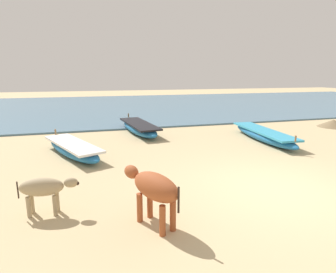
% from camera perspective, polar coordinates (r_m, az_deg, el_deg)
% --- Properties ---
extents(ground, '(80.00, 80.00, 0.00)m').
position_cam_1_polar(ground, '(7.00, 21.00, -9.94)').
color(ground, tan).
extents(sea_water, '(60.00, 20.00, 0.08)m').
position_cam_1_polar(sea_water, '(23.51, -6.03, 6.29)').
color(sea_water, slate).
rests_on(sea_water, ground).
extents(fishing_boat_2, '(1.38, 3.99, 0.65)m').
position_cam_1_polar(fishing_boat_2, '(12.56, -5.85, 1.81)').
color(fishing_boat_2, '#1E669E').
rests_on(fishing_boat_2, ground).
extents(fishing_boat_3, '(2.16, 3.61, 0.60)m').
position_cam_1_polar(fishing_boat_3, '(9.62, -18.70, -2.28)').
color(fishing_boat_3, '#1E669E').
rests_on(fishing_boat_3, ground).
extents(fishing_boat_4, '(1.16, 4.32, 0.61)m').
position_cam_1_polar(fishing_boat_4, '(11.75, 18.70, 0.35)').
color(fishing_boat_4, '#1E669E').
rests_on(fishing_boat_4, ground).
extents(cow_adult_rust, '(0.90, 1.40, 0.95)m').
position_cam_1_polar(cow_adult_rust, '(4.88, -2.93, -10.31)').
color(cow_adult_rust, '#9E4C28').
rests_on(cow_adult_rust, ground).
extents(calf_near_dun, '(1.10, 0.42, 0.72)m').
position_cam_1_polar(calf_near_dun, '(5.76, -23.77, -9.56)').
color(calf_near_dun, tan).
rests_on(calf_near_dun, ground).
extents(debris_pile_0, '(1.68, 1.68, 0.37)m').
position_cam_1_polar(debris_pile_0, '(16.19, 30.41, 2.32)').
color(debris_pile_0, '#7A6647').
rests_on(debris_pile_0, ground).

